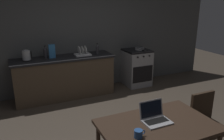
# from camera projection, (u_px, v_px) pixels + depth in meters

# --- Properties ---
(ground_plane) EXTENTS (12.00, 12.00, 0.00)m
(ground_plane) POSITION_uv_depth(u_px,v_px,m) (127.00, 137.00, 3.59)
(ground_plane) COLOR #473D33
(back_wall) EXTENTS (6.40, 0.10, 2.61)m
(back_wall) POSITION_uv_depth(u_px,v_px,m) (93.00, 34.00, 5.35)
(back_wall) COLOR #4A4C4D
(back_wall) RESTS_ON ground_plane
(kitchen_counter) EXTENTS (2.16, 0.64, 0.90)m
(kitchen_counter) POSITION_uv_depth(u_px,v_px,m) (65.00, 77.00, 4.98)
(kitchen_counter) COLOR #4C3D2D
(kitchen_counter) RESTS_ON ground_plane
(stove_oven) EXTENTS (0.60, 0.62, 0.90)m
(stove_oven) POSITION_uv_depth(u_px,v_px,m) (136.00, 67.00, 5.70)
(stove_oven) COLOR gray
(stove_oven) RESTS_ON ground_plane
(dining_table) EXTENTS (1.31, 0.85, 0.71)m
(dining_table) POSITION_uv_depth(u_px,v_px,m) (158.00, 129.00, 2.62)
(dining_table) COLOR #332319
(dining_table) RESTS_ON ground_plane
(chair) EXTENTS (0.40, 0.40, 0.89)m
(chair) POSITION_uv_depth(u_px,v_px,m) (206.00, 121.00, 3.06)
(chair) COLOR #2D2116
(chair) RESTS_ON ground_plane
(laptop) EXTENTS (0.32, 0.27, 0.22)m
(laptop) POSITION_uv_depth(u_px,v_px,m) (155.00, 118.00, 2.66)
(laptop) COLOR #99999E
(laptop) RESTS_ON dining_table
(electric_kettle) EXTENTS (0.18, 0.16, 0.22)m
(electric_kettle) POSITION_uv_depth(u_px,v_px,m) (26.00, 56.00, 4.53)
(electric_kettle) COLOR black
(electric_kettle) RESTS_ON kitchen_counter
(bottle) EXTENTS (0.07, 0.07, 0.26)m
(bottle) POSITION_uv_depth(u_px,v_px,m) (97.00, 49.00, 5.07)
(bottle) COLOR #2D2D33
(bottle) RESTS_ON kitchen_counter
(frying_pan) EXTENTS (0.24, 0.42, 0.05)m
(frying_pan) POSITION_uv_depth(u_px,v_px,m) (140.00, 49.00, 5.56)
(frying_pan) COLOR gray
(frying_pan) RESTS_ON stove_oven
(coffee_mug) EXTENTS (0.13, 0.09, 0.09)m
(coffee_mug) POSITION_uv_depth(u_px,v_px,m) (138.00, 134.00, 2.34)
(coffee_mug) COLOR #264C8C
(coffee_mug) RESTS_ON dining_table
(cereal_box) EXTENTS (0.13, 0.05, 0.29)m
(cereal_box) POSITION_uv_depth(u_px,v_px,m) (52.00, 51.00, 4.73)
(cereal_box) COLOR #3372B2
(cereal_box) RESTS_ON kitchen_counter
(dish_rack) EXTENTS (0.34, 0.26, 0.21)m
(dish_rack) POSITION_uv_depth(u_px,v_px,m) (83.00, 53.00, 5.00)
(dish_rack) COLOR silver
(dish_rack) RESTS_ON kitchen_counter
(bottle_b) EXTENTS (0.08, 0.08, 0.26)m
(bottle_b) POSITION_uv_depth(u_px,v_px,m) (45.00, 52.00, 4.74)
(bottle_b) COLOR #2D2D33
(bottle_b) RESTS_ON kitchen_counter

